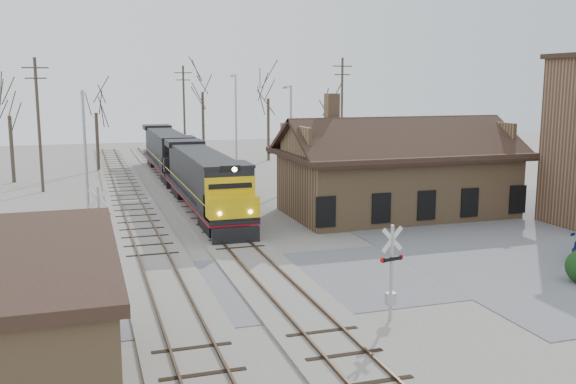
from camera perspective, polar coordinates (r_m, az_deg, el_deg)
ground at (r=28.02m, az=-1.34°, el=-8.15°), size 140.00×140.00×0.00m
road at (r=28.02m, az=-1.34°, el=-8.12°), size 60.00×9.00×0.03m
parking_lot at (r=40.00m, az=22.49°, el=-3.42°), size 22.00×26.00×0.03m
track_main at (r=42.15m, az=-7.12°, el=-2.04°), size 3.40×90.00×0.24m
track_siding at (r=41.59m, az=-13.23°, el=-2.39°), size 3.40×90.00×0.24m
depot at (r=42.80m, az=9.56°, el=1.26°), size 15.20×9.31×7.90m
locomotive_lead at (r=42.55m, az=-7.38°, el=0.97°), size 2.80×18.78×4.17m
locomotive_trailing at (r=61.25m, az=-10.63°, el=3.53°), size 2.80×18.78×3.94m
crossbuck_near at (r=23.75m, az=9.17°, el=-7.29°), size 1.01×0.32×3.56m
crossbuck_far at (r=31.63m, az=-16.38°, el=-3.11°), size 1.05×0.39×3.78m
streetlight_a at (r=42.62m, az=-17.59°, el=3.86°), size 0.25×2.04×8.12m
streetlight_b at (r=51.28m, az=0.20°, el=5.37°), size 0.25×2.04×8.37m
streetlight_c at (r=64.82m, az=-4.67°, el=6.71°), size 0.25×2.04×9.41m
utility_pole_a at (r=54.12m, az=-21.28°, el=5.76°), size 2.00×0.24×10.53m
utility_pole_b at (r=74.35m, az=-9.22°, el=7.17°), size 2.00×0.24×10.49m
utility_pole_c at (r=63.14m, az=4.80°, el=7.05°), size 2.00×0.24×10.95m
tree_a at (r=60.20m, az=-23.59°, el=7.11°), size 3.85×3.85×9.44m
tree_b at (r=65.52m, az=-16.74°, el=7.56°), size 3.80×3.80×9.30m
tree_c at (r=75.04m, az=-7.63°, el=9.74°), size 5.02×5.02×12.29m
tree_d at (r=71.27m, az=-1.77°, el=9.22°), size 4.58×4.58×11.23m
tree_e at (r=68.09m, az=3.89°, el=7.64°), size 3.54×3.54×8.68m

